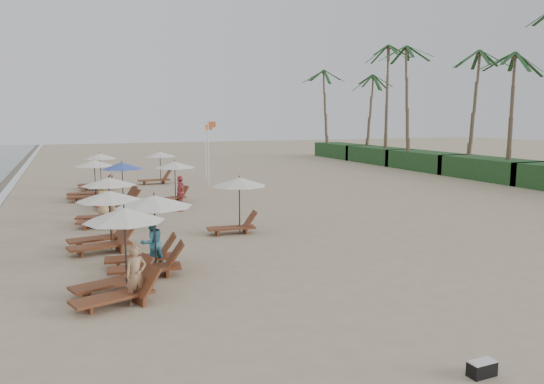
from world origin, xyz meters
name	(u,v)px	position (x,y,z in m)	size (l,w,h in m)	color
ground	(308,254)	(0.00, 0.00, 0.00)	(160.00, 160.00, 0.00)	tan
shrub_hedge	(490,169)	(22.00, 14.50, 0.80)	(3.20, 53.00, 1.60)	#193D1C
palm_row	(487,45)	(21.91, 15.40, 9.91)	(7.00, 52.00, 12.30)	brown
lounger_station_0	(115,259)	(-6.56, -2.29, 1.07)	(2.58, 2.48, 2.38)	brown
lounger_station_1	(146,236)	(-5.46, -0.09, 1.11)	(2.76, 2.33, 2.33)	brown
lounger_station_2	(102,221)	(-6.52, 3.21, 1.01)	(2.76, 2.31, 2.09)	brown
lounger_station_3	(104,201)	(-6.18, 7.58, 1.05)	(2.71, 2.34, 2.08)	brown
lounger_station_4	(117,188)	(-5.22, 12.02, 1.03)	(2.71, 2.44, 2.34)	brown
lounger_station_5	(90,182)	(-6.42, 15.15, 1.01)	(2.76, 2.28, 2.26)	brown
lounger_station_6	(96,173)	(-5.81, 19.47, 1.06)	(2.56, 2.29, 2.33)	brown
inland_station_0	(236,199)	(-1.28, 4.11, 1.39)	(2.67, 2.24, 2.22)	brown
inland_station_1	(172,177)	(-2.23, 12.68, 1.38)	(2.71, 2.24, 2.22)	brown
inland_station_2	(157,165)	(-1.67, 21.12, 1.29)	(2.83, 2.24, 2.22)	brown
beachgoer_near	(136,275)	(-6.12, -2.81, 0.75)	(0.55, 0.36, 1.50)	#A77F5A
beachgoer_mid_a	(152,243)	(-5.26, 0.21, 0.81)	(0.79, 0.62, 1.63)	teal
beachgoer_mid_b	(115,214)	(-5.91, 5.43, 0.84)	(1.08, 0.62, 1.67)	#8F6C48
beachgoer_far_a	(180,193)	(-2.37, 9.80, 0.89)	(1.04, 0.43, 1.78)	#C85052
beachgoer_far_b	(103,198)	(-6.04, 9.98, 0.83)	(0.81, 0.53, 1.66)	tan
duffel_bag	(482,368)	(-0.76, -8.95, 0.15)	(0.53, 0.28, 0.29)	black
flag_pole_near	(209,149)	(1.50, 18.93, 2.52)	(0.60, 0.08, 4.54)	silver
flag_pole_far	(206,147)	(2.21, 22.42, 2.39)	(0.59, 0.08, 4.29)	silver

